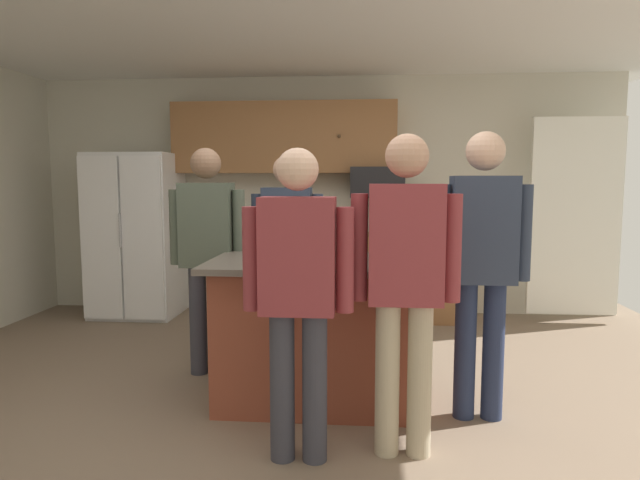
{
  "coord_description": "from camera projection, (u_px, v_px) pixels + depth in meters",
  "views": [
    {
      "loc": [
        0.48,
        -3.32,
        1.46
      ],
      "look_at": [
        0.16,
        0.48,
        1.05
      ],
      "focal_mm": 30.64,
      "sensor_mm": 36.0,
      "label": 1
    }
  ],
  "objects": [
    {
      "name": "cabinet_run_upper",
      "position": [
        284.0,
        138.0,
        5.89
      ],
      "size": [
        2.4,
        0.38,
        0.75
      ],
      "color": "#936038"
    },
    {
      "name": "cabinet_run_lower",
      "position": [
        376.0,
        276.0,
        5.85
      ],
      "size": [
        1.8,
        0.63,
        0.9
      ],
      "color": "#936038",
      "rests_on": "ground"
    },
    {
      "name": "microwave_over_range",
      "position": [
        377.0,
        182.0,
        5.76
      ],
      "size": [
        0.56,
        0.4,
        0.32
      ],
      "primitive_type": "cube",
      "color": "black"
    },
    {
      "name": "person_guest_by_door",
      "position": [
        482.0,
        255.0,
        3.29
      ],
      "size": [
        0.57,
        0.23,
        1.75
      ],
      "rotation": [
        0.0,
        0.0,
        2.97
      ],
      "color": "#232D4C",
      "rests_on": "ground"
    },
    {
      "name": "person_host_foreground",
      "position": [
        298.0,
        285.0,
        2.78
      ],
      "size": [
        0.57,
        0.22,
        1.63
      ],
      "rotation": [
        0.0,
        0.0,
        1.54
      ],
      "color": "#383842",
      "rests_on": "ground"
    },
    {
      "name": "glass_stout_tall",
      "position": [
        346.0,
        250.0,
        3.45
      ],
      "size": [
        0.08,
        0.08,
        0.16
      ],
      "color": "black",
      "rests_on": "kitchen_island"
    },
    {
      "name": "mug_blue_stoneware",
      "position": [
        391.0,
        254.0,
        3.48
      ],
      "size": [
        0.13,
        0.08,
        0.1
      ],
      "color": "white",
      "rests_on": "kitchen_island"
    },
    {
      "name": "person_elder_center",
      "position": [
        208.0,
        245.0,
        4.06
      ],
      "size": [
        0.57,
        0.22,
        1.7
      ],
      "rotation": [
        0.0,
        0.0,
        -0.49
      ],
      "color": "#383842",
      "rests_on": "ground"
    },
    {
      "name": "person_guest_left",
      "position": [
        405.0,
        273.0,
        2.84
      ],
      "size": [
        0.57,
        0.22,
        1.7
      ],
      "rotation": [
        0.0,
        0.0,
        2.23
      ],
      "color": "tan",
      "rests_on": "ground"
    },
    {
      "name": "refrigerator",
      "position": [
        136.0,
        235.0,
        5.92
      ],
      "size": [
        0.88,
        0.76,
        1.76
      ],
      "color": "white",
      "rests_on": "ground"
    },
    {
      "name": "kitchen_island",
      "position": [
        316.0,
        330.0,
        3.6
      ],
      "size": [
        1.4,
        0.86,
        0.95
      ],
      "color": "brown",
      "rests_on": "ground"
    },
    {
      "name": "person_guest_right",
      "position": [
        287.0,
        245.0,
        4.31
      ],
      "size": [
        0.57,
        0.22,
        1.66
      ],
      "rotation": [
        0.0,
        0.0,
        -1.19
      ],
      "color": "#4C5166",
      "rests_on": "ground"
    },
    {
      "name": "tumbler_amber",
      "position": [
        313.0,
        245.0,
        3.76
      ],
      "size": [
        0.07,
        0.07,
        0.15
      ],
      "color": "black",
      "rests_on": "kitchen_island"
    },
    {
      "name": "back_wall",
      "position": [
        323.0,
        196.0,
        6.12
      ],
      "size": [
        6.4,
        0.1,
        2.6
      ],
      "primitive_type": "cube",
      "color": "beige",
      "rests_on": "ground"
    },
    {
      "name": "mug_ceramic_white",
      "position": [
        287.0,
        252.0,
        3.62
      ],
      "size": [
        0.12,
        0.08,
        0.09
      ],
      "color": "#4C6B99",
      "rests_on": "kitchen_island"
    },
    {
      "name": "floor",
      "position": [
        289.0,
        411.0,
        3.49
      ],
      "size": [
        7.04,
        7.04,
        0.0
      ],
      "primitive_type": "plane",
      "color": "#7F6B56",
      "rests_on": "ground"
    },
    {
      "name": "french_door_window_panel",
      "position": [
        575.0,
        217.0,
        5.53
      ],
      "size": [
        0.9,
        0.06,
        2.0
      ],
      "primitive_type": "cube",
      "color": "white",
      "rests_on": "ground"
    }
  ]
}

